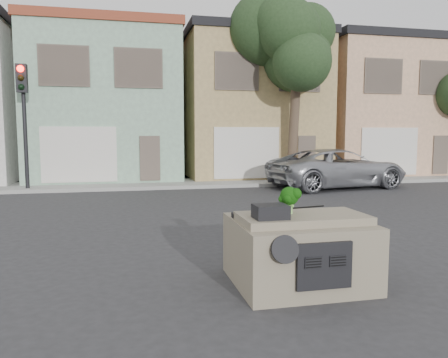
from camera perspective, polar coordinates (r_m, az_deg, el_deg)
name	(u,v)px	position (r m, az deg, el deg)	size (l,w,h in m)	color
ground_plane	(246,238)	(9.90, 2.91, -7.75)	(120.00, 120.00, 0.00)	#303033
sidewalk	(184,183)	(20.06, -5.20, -0.58)	(40.00, 3.00, 0.15)	gray
townhouse_mint	(107,106)	(23.82, -15.07, 9.18)	(7.20, 8.20, 7.55)	#89AE92
townhouse_tan	(246,108)	(24.70, 2.83, 9.25)	(7.20, 8.20, 7.55)	tan
townhouse_beige	(367,110)	(27.67, 18.14, 8.61)	(7.20, 8.20, 7.55)	tan
silver_pickup	(337,188)	(19.62, 14.56, -1.11)	(2.81, 6.10, 1.70)	#A3A5AB
traffic_signal	(24,128)	(19.16, -24.62, 6.02)	(0.40, 0.40, 5.10)	black
tree_near	(294,92)	(20.61, 9.15, 11.17)	(4.40, 4.00, 8.50)	#23391D
car_dashboard	(298,248)	(7.01, 9.65, -8.86)	(2.00, 1.80, 1.12)	#7D725D
instrument_hump	(270,212)	(6.34, 6.09, -4.26)	(0.48, 0.38, 0.20)	black
wiper_arm	(306,207)	(7.34, 10.62, -3.64)	(0.70, 0.03, 0.02)	black
broccoli	(289,200)	(6.75, 8.52, -2.71)	(0.35, 0.35, 0.42)	#0D3407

